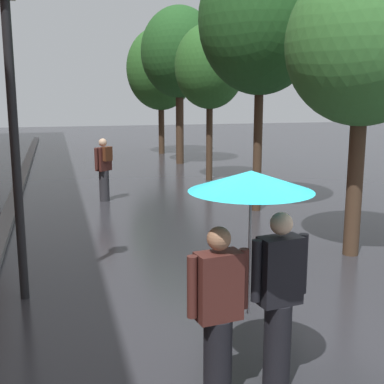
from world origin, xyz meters
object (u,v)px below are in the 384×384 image
object	(u,v)px
street_tree_2	(210,67)
street_tree_1	(261,20)
street_tree_4	(161,69)
street_tree_3	(179,53)
street_lamp_post	(13,117)
couple_under_umbrella	(250,251)
pedestrian_walking_midground	(104,168)
street_tree_0	(364,45)

from	to	relation	value
street_tree_2	street_tree_1	bearing A→B (deg)	-92.26
street_tree_4	street_tree_3	bearing A→B (deg)	-89.90
street_tree_4	street_lamp_post	bearing A→B (deg)	-108.24
street_tree_1	street_lamp_post	bearing A→B (deg)	-141.28
couple_under_umbrella	street_lamp_post	bearing A→B (deg)	126.33
street_tree_2	pedestrian_walking_midground	xyz separation A→B (m)	(-3.59, -2.36, -2.71)
street_tree_1	pedestrian_walking_midground	size ratio (longest dim) A/B	3.72
street_tree_2	street_tree_4	size ratio (longest dim) A/B	0.86
street_tree_3	street_lamp_post	distance (m)	13.80
street_tree_2	pedestrian_walking_midground	size ratio (longest dim) A/B	3.00
street_tree_1	pedestrian_walking_midground	world-z (taller)	street_tree_1
street_tree_1	couple_under_umbrella	bearing A→B (deg)	-113.04
street_tree_2	street_lamp_post	xyz separation A→B (m)	(-5.29, -8.51, -1.10)
street_tree_3	pedestrian_walking_midground	world-z (taller)	street_tree_3
pedestrian_walking_midground	street_tree_1	bearing A→B (deg)	-30.92
street_tree_0	pedestrian_walking_midground	size ratio (longest dim) A/B	2.99
street_tree_4	couple_under_umbrella	distance (m)	19.46
street_tree_3	couple_under_umbrella	size ratio (longest dim) A/B	2.87
street_tree_4	street_lamp_post	distance (m)	17.04
street_tree_3	street_tree_4	bearing A→B (deg)	90.10
street_tree_2	couple_under_umbrella	world-z (taller)	street_tree_2
street_tree_3	street_lamp_post	bearing A→B (deg)	-112.90
street_tree_1	street_tree_3	size ratio (longest dim) A/B	1.00
street_tree_1	street_tree_0	bearing A→B (deg)	-85.29
street_tree_1	street_lamp_post	size ratio (longest dim) A/B	1.44
pedestrian_walking_midground	street_tree_4	bearing A→B (deg)	70.08
street_tree_2	pedestrian_walking_midground	distance (m)	5.08
street_tree_1	street_tree_4	bearing A→B (deg)	89.04
couple_under_umbrella	street_lamp_post	world-z (taller)	street_lamp_post
pedestrian_walking_midground	street_tree_0	bearing A→B (deg)	-56.63
couple_under_umbrella	pedestrian_walking_midground	distance (m)	9.08
street_tree_0	street_lamp_post	xyz separation A→B (m)	(-5.41, -0.51, -1.06)
street_tree_2	street_tree_4	world-z (taller)	street_tree_4
street_tree_4	street_lamp_post	xyz separation A→B (m)	(-5.32, -16.13, -1.38)
street_tree_0	pedestrian_walking_midground	xyz separation A→B (m)	(-3.71, 5.64, -2.66)
street_tree_4	street_lamp_post	world-z (taller)	street_tree_4
couple_under_umbrella	street_lamp_post	xyz separation A→B (m)	(-2.14, 2.90, 1.08)
street_tree_3	street_lamp_post	xyz separation A→B (m)	(-5.32, -12.60, -1.83)
street_tree_4	pedestrian_walking_midground	world-z (taller)	street_tree_4
street_tree_3	street_tree_0	bearing A→B (deg)	-89.58
street_tree_3	street_tree_4	distance (m)	3.56
street_tree_2	street_lamp_post	bearing A→B (deg)	-121.86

